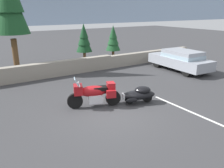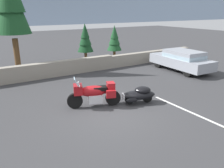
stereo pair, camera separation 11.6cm
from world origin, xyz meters
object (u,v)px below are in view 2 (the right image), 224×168
(sedan_at_right_edge, at_px, (182,60))
(pine_tree_far_right, at_px, (85,39))
(touring_motorcycle, at_px, (94,93))
(pine_tree_secondary, at_px, (114,39))
(car_shaped_trailer, at_px, (139,94))

(sedan_at_right_edge, xyz_separation_m, pine_tree_far_right, (-4.69, 5.21, 1.14))
(touring_motorcycle, distance_m, pine_tree_secondary, 9.21)
(touring_motorcycle, relative_size, pine_tree_secondary, 0.77)
(car_shaped_trailer, xyz_separation_m, sedan_at_right_edge, (6.12, 3.02, 0.36))
(car_shaped_trailer, bearing_deg, touring_motorcycle, 159.29)
(touring_motorcycle, relative_size, sedan_at_right_edge, 0.48)
(pine_tree_secondary, relative_size, pine_tree_far_right, 0.93)
(touring_motorcycle, distance_m, pine_tree_far_right, 8.31)
(car_shaped_trailer, relative_size, pine_tree_secondary, 0.76)
(pine_tree_secondary, xyz_separation_m, pine_tree_far_right, (-2.36, 0.35, 0.12))
(sedan_at_right_edge, bearing_deg, pine_tree_far_right, 132.00)
(touring_motorcycle, xyz_separation_m, pine_tree_secondary, (5.67, 7.16, 1.17))
(car_shaped_trailer, height_order, sedan_at_right_edge, sedan_at_right_edge)
(car_shaped_trailer, distance_m, sedan_at_right_edge, 6.83)
(pine_tree_secondary, bearing_deg, sedan_at_right_edge, -64.41)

